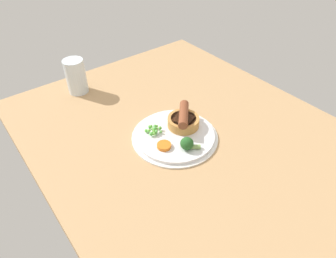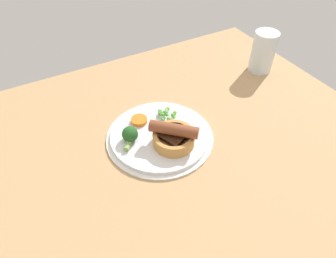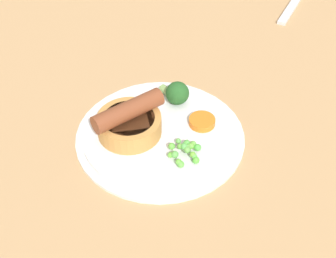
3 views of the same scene
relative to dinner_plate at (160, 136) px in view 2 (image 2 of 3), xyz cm
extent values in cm
cube|color=tan|center=(-5.68, -4.07, -2.07)|extent=(110.00, 80.00, 3.00)
cylinder|color=silver|center=(0.00, 0.00, -0.32)|extent=(23.93, 23.93, 0.50)
cylinder|color=silver|center=(0.00, 0.00, 0.13)|extent=(22.01, 22.01, 1.40)
cylinder|color=#BC8442|center=(1.24, -3.95, 2.23)|extent=(8.91, 8.91, 2.79)
cylinder|color=#472614|center=(1.24, -3.95, 3.47)|extent=(7.13, 7.13, 0.30)
cylinder|color=brown|center=(1.24, -3.95, 4.89)|extent=(9.28, 8.81, 2.54)
sphere|color=#5DB44A|center=(4.76, 5.61, 1.57)|extent=(0.76, 0.76, 0.76)
sphere|color=#67A44A|center=(4.09, 4.54, 2.07)|extent=(0.90, 0.90, 0.90)
sphere|color=#5EA33E|center=(3.74, 3.52, 2.04)|extent=(0.83, 0.83, 0.83)
sphere|color=green|center=(3.70, 4.02, 2.17)|extent=(0.83, 0.83, 0.83)
sphere|color=#66AC36|center=(4.58, 5.34, 1.70)|extent=(0.81, 0.81, 0.81)
sphere|color=#54A94C|center=(3.85, 4.05, 2.27)|extent=(0.92, 0.92, 0.92)
sphere|color=#5BA93E|center=(3.60, 2.34, 1.69)|extent=(0.97, 0.97, 0.97)
sphere|color=green|center=(3.36, 4.58, 1.91)|extent=(0.71, 0.71, 0.71)
sphere|color=#64B042|center=(2.66, 5.08, 1.70)|extent=(0.89, 0.89, 0.89)
sphere|color=#51AF43|center=(3.13, 5.78, 1.65)|extent=(1.00, 1.00, 1.00)
sphere|color=#55B939|center=(5.27, 5.90, 1.47)|extent=(0.94, 0.94, 0.94)
sphere|color=#59A449|center=(2.32, 3.01, 1.54)|extent=(0.76, 0.76, 0.76)
sphere|color=#5EB337|center=(5.03, 2.47, 1.50)|extent=(0.75, 0.75, 0.75)
sphere|color=#58A648|center=(5.07, 3.05, 1.75)|extent=(0.97, 0.97, 0.97)
sphere|color=#64AE48|center=(3.77, 4.46, 2.08)|extent=(0.83, 0.83, 0.83)
sphere|color=#64AD3E|center=(3.19, 4.92, 1.87)|extent=(0.88, 0.88, 0.88)
sphere|color=#5EAE3B|center=(6.00, 3.72, 1.48)|extent=(0.84, 0.84, 0.84)
sphere|color=#57B441|center=(3.14, 4.06, 1.93)|extent=(0.74, 0.74, 0.74)
sphere|color=#4FA243|center=(2.79, 4.26, 1.88)|extent=(0.90, 0.90, 0.90)
sphere|color=#60A346|center=(4.20, 4.54, 2.07)|extent=(0.93, 0.93, 0.93)
sphere|color=#5BAD42|center=(6.20, 4.05, 1.30)|extent=(0.93, 0.93, 0.93)
sphere|color=#235623|center=(-6.47, 1.27, 2.58)|extent=(3.48, 3.48, 3.48)
cylinder|color=#7A9E56|center=(-7.90, -0.54, 1.44)|extent=(2.52, 2.73, 1.22)
cylinder|color=orange|center=(-2.41, 5.58, 1.32)|extent=(5.05, 5.05, 0.96)
cylinder|color=silver|center=(38.32, 10.69, 5.17)|extent=(6.57, 6.57, 11.47)
camera|label=1|loc=(-47.91, 39.77, 54.85)|focal=32.00mm
camera|label=2|loc=(-21.09, -42.10, 47.67)|focal=32.00mm
camera|label=3|loc=(46.35, 10.36, 46.22)|focal=50.00mm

